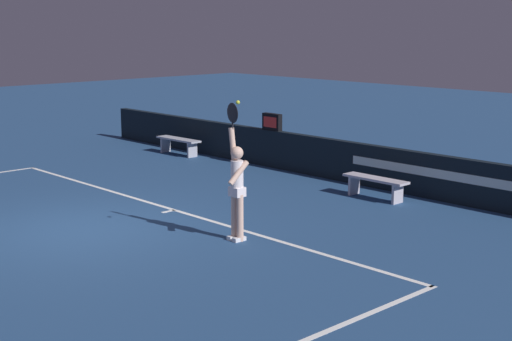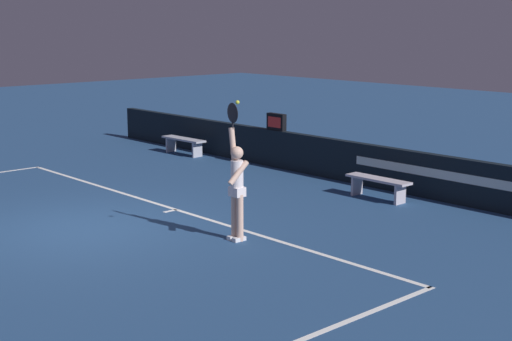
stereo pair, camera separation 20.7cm
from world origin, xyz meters
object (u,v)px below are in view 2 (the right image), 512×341
object	(u,v)px
tennis_player	(237,185)
courtside_bench_far	(184,142)
tennis_ball	(237,102)
courtside_bench_near	(378,183)
speed_display	(276,122)

from	to	relation	value
tennis_player	courtside_bench_far	xyz separation A→B (m)	(-7.37, 4.40, -0.61)
tennis_ball	courtside_bench_near	distance (m)	4.86
tennis_player	tennis_ball	xyz separation A→B (m)	(0.30, -0.23, 1.43)
courtside_bench_near	tennis_player	bearing A→B (deg)	-86.34
speed_display	courtside_bench_far	distance (m)	3.25
courtside_bench_near	courtside_bench_far	world-z (taller)	courtside_bench_far
tennis_ball	courtside_bench_far	size ratio (longest dim) A/B	0.04
tennis_player	courtside_bench_near	distance (m)	4.20
courtside_bench_far	tennis_player	bearing A→B (deg)	-30.80
tennis_ball	courtside_bench_far	world-z (taller)	tennis_ball
tennis_ball	courtside_bench_near	bearing A→B (deg)	97.33
tennis_player	tennis_ball	world-z (taller)	tennis_ball
speed_display	courtside_bench_far	bearing A→B (deg)	-168.04
speed_display	tennis_ball	bearing A→B (deg)	-48.99
speed_display	tennis_player	bearing A→B (deg)	-49.62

